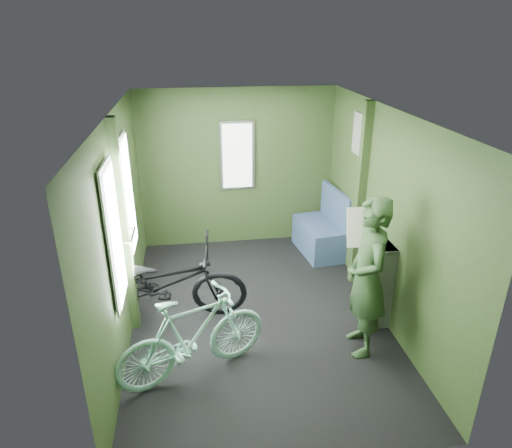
{
  "coord_description": "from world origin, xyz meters",
  "views": [
    {
      "loc": [
        -0.64,
        -4.35,
        3.07
      ],
      "look_at": [
        0.0,
        0.1,
        1.1
      ],
      "focal_mm": 32.0,
      "sensor_mm": 36.0,
      "label": 1
    }
  ],
  "objects": [
    {
      "name": "room",
      "position": [
        -0.04,
        0.04,
        1.44
      ],
      "size": [
        4.0,
        4.02,
        2.31
      ],
      "color": "black",
      "rests_on": "ground"
    },
    {
      "name": "bicycle_black",
      "position": [
        -1.03,
        0.08,
        0.0
      ],
      "size": [
        1.89,
        0.98,
        1.06
      ],
      "primitive_type": "imported",
      "rotation": [
        0.0,
        -0.2,
        1.48
      ],
      "color": "black",
      "rests_on": "ground"
    },
    {
      "name": "bicycle_mint",
      "position": [
        -0.73,
        -0.88,
        0.0
      ],
      "size": [
        1.55,
        0.97,
        0.91
      ],
      "primitive_type": "imported",
      "rotation": [
        0.0,
        -0.05,
        1.94
      ],
      "color": "#A0E8DC",
      "rests_on": "ground"
    },
    {
      "name": "passenger",
      "position": [
        0.97,
        -0.72,
        0.83
      ],
      "size": [
        0.44,
        0.7,
        1.65
      ],
      "rotation": [
        0.0,
        0.0,
        -1.65
      ],
      "color": "#2F4B28",
      "rests_on": "ground"
    },
    {
      "name": "waste_box",
      "position": [
        1.26,
        -0.26,
        0.48
      ],
      "size": [
        0.28,
        0.39,
        0.95
      ],
      "primitive_type": "cube",
      "color": "slate",
      "rests_on": "ground"
    },
    {
      "name": "bench_seat",
      "position": [
        1.15,
        1.45,
        0.28
      ],
      "size": [
        0.62,
        0.96,
        0.95
      ],
      "rotation": [
        0.0,
        0.0,
        0.13
      ],
      "color": "navy",
      "rests_on": "ground"
    }
  ]
}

